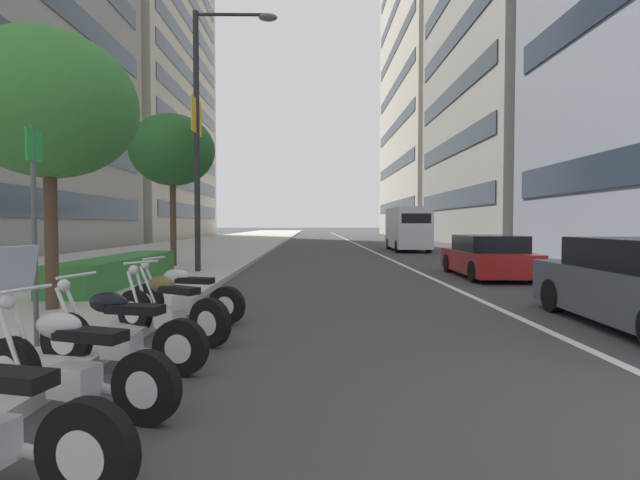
% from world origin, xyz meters
% --- Properties ---
extents(sidewalk_right_plaza, '(160.00, 10.22, 0.15)m').
position_xyz_m(sidewalk_right_plaza, '(30.00, 11.24, 0.07)').
color(sidewalk_right_plaza, '#B2ADA3').
rests_on(sidewalk_right_plaza, ground).
extents(lane_centre_stripe, '(110.00, 0.16, 0.01)m').
position_xyz_m(lane_centre_stripe, '(35.00, 0.00, 0.00)').
color(lane_centre_stripe, silver).
rests_on(lane_centre_stripe, ground).
extents(motorcycle_under_tarp, '(0.87, 2.04, 1.47)m').
position_xyz_m(motorcycle_under_tarp, '(1.39, 5.79, 0.43)').
color(motorcycle_under_tarp, black).
rests_on(motorcycle_under_tarp, ground).
extents(motorcycle_nearest_camera, '(0.75, 2.07, 1.09)m').
position_xyz_m(motorcycle_nearest_camera, '(2.55, 5.84, 0.41)').
color(motorcycle_nearest_camera, black).
rests_on(motorcycle_nearest_camera, ground).
extents(motorcycle_mid_row, '(1.24, 1.94, 1.11)m').
position_xyz_m(motorcycle_mid_row, '(3.97, 5.72, 0.43)').
color(motorcycle_mid_row, black).
rests_on(motorcycle_mid_row, ground).
extents(motorcycle_second_in_row, '(0.82, 2.11, 1.10)m').
position_xyz_m(motorcycle_second_in_row, '(5.17, 5.84, 0.42)').
color(motorcycle_second_in_row, black).
rests_on(motorcycle_second_in_row, ground).
extents(car_lead_in_lane, '(4.31, 1.99, 1.31)m').
position_xyz_m(car_lead_in_lane, '(11.75, -1.83, 0.62)').
color(car_lead_in_lane, maroon).
rests_on(car_lead_in_lane, ground).
extents(delivery_van_ahead, '(5.61, 2.16, 2.67)m').
position_xyz_m(delivery_van_ahead, '(26.00, -2.24, 1.42)').
color(delivery_van_ahead, silver).
rests_on(delivery_van_ahead, ground).
extents(parking_sign_by_curb, '(0.32, 0.06, 2.73)m').
position_xyz_m(parking_sign_by_curb, '(3.08, 7.09, 1.78)').
color(parking_sign_by_curb, '#47494C').
rests_on(parking_sign_by_curb, sidewalk_right_plaza).
extents(street_lamp_with_banners, '(1.26, 2.68, 8.24)m').
position_xyz_m(street_lamp_with_banners, '(12.25, 6.97, 5.14)').
color(street_lamp_with_banners, '#232326').
rests_on(street_lamp_with_banners, sidewalk_right_plaza).
extents(clipped_hedge_bed, '(5.67, 1.10, 0.67)m').
position_xyz_m(clipped_hedge_bed, '(9.26, 8.62, 0.49)').
color(clipped_hedge_bed, '#337033').
rests_on(clipped_hedge_bed, sidewalk_right_plaza).
extents(street_tree_far_plaza, '(3.01, 3.01, 4.89)m').
position_xyz_m(street_tree_far_plaza, '(5.63, 8.31, 3.75)').
color(street_tree_far_plaza, '#473323').
rests_on(street_tree_far_plaza, sidewalk_right_plaza).
extents(street_tree_mid_sidewalk, '(3.03, 3.03, 5.49)m').
position_xyz_m(street_tree_mid_sidewalk, '(14.30, 8.74, 4.33)').
color(street_tree_mid_sidewalk, '#473323').
rests_on(street_tree_mid_sidewalk, sidewalk_right_plaza).
extents(office_tower_far_left_down_avenue, '(29.54, 15.94, 52.46)m').
position_xyz_m(office_tower_far_left_down_avenue, '(63.94, -16.05, 26.23)').
color(office_tower_far_left_down_avenue, beige).
rests_on(office_tower_far_left_down_avenue, ground).
extents(office_tower_behind_plaza, '(26.50, 20.83, 38.52)m').
position_xyz_m(office_tower_behind_plaza, '(50.41, 27.71, 19.26)').
color(office_tower_behind_plaza, beige).
rests_on(office_tower_behind_plaza, ground).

